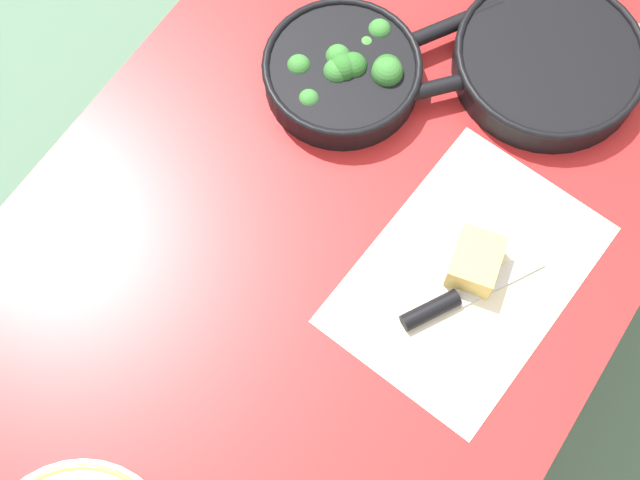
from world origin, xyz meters
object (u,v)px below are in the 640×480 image
object	(u,v)px
skillet_broccoli	(347,71)
skillet_eggs	(547,62)
wooden_spoon	(638,28)
grater_knife	(452,301)
cheese_block	(476,262)

from	to	relation	value
skillet_broccoli	skillet_eggs	bearing A→B (deg)	-21.87
skillet_broccoli	wooden_spoon	distance (m)	0.47
grater_knife	skillet_broccoli	bearing A→B (deg)	84.83
skillet_broccoli	grater_knife	size ratio (longest dim) A/B	1.74
skillet_eggs	grater_knife	size ratio (longest dim) A/B	1.69
skillet_broccoli	wooden_spoon	size ratio (longest dim) A/B	0.93
grater_knife	cheese_block	xyz separation A→B (m)	(-0.06, -0.00, 0.02)
skillet_broccoli	cheese_block	size ratio (longest dim) A/B	3.92
wooden_spoon	grater_knife	world-z (taller)	grater_knife
skillet_broccoli	wooden_spoon	bearing A→B (deg)	-13.91
grater_knife	cheese_block	distance (m)	0.06
skillet_eggs	grater_knife	world-z (taller)	skillet_eggs
skillet_broccoli	cheese_block	distance (m)	0.35
wooden_spoon	cheese_block	bearing A→B (deg)	63.51
skillet_broccoli	grater_knife	xyz separation A→B (m)	(0.22, 0.31, -0.02)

